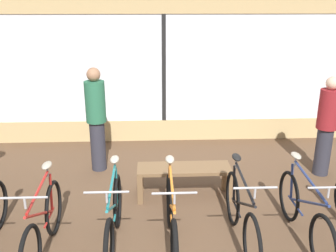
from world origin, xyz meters
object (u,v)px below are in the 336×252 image
Objects in this scene: bicycle_center_left at (114,220)px; customer_by_window at (327,125)px; bicycle_center_right at (241,216)px; bicycle_right at (304,214)px; customer_near_rack at (96,117)px; bicycle_left at (43,226)px; bicycle_center at (172,220)px; display_bench at (184,173)px.

customer_by_window is (3.37, 1.88, 0.51)m from bicycle_center_left.
customer_by_window is (1.84, 1.88, 0.50)m from bicycle_center_right.
bicycle_right is at bearing 0.66° from bicycle_center_left.
bicycle_center_left is 1.01× the size of bicycle_center_right.
bicycle_center_right is 2.68m from customer_by_window.
bicycle_right is 3.61m from customer_near_rack.
bicycle_left is 0.94× the size of bicycle_center.
bicycle_center_left is at bearing 175.79° from bicycle_center.
bicycle_center_right is 3.07m from customer_near_rack.
display_bench is at bearing 139.43° from bicycle_right.
bicycle_left is 0.92× the size of customer_near_rack.
bicycle_right is at bearing 2.72° from bicycle_center.
customer_by_window is (2.69, 1.93, 0.51)m from bicycle_center.
bicycle_center is 1.28m from display_bench.
display_bench is (0.25, 1.25, 0.01)m from bicycle_center.
bicycle_center_right is 0.96× the size of customer_near_rack.
bicycle_center is at bearing -176.86° from bicycle_center_right.
bicycle_center_left is 0.98× the size of bicycle_center.
bicycle_center_right reaches higher than bicycle_right.
customer_by_window is at bearing 45.61° from bicycle_center_right.
bicycle_center is 1.04× the size of customer_by_window.
bicycle_left is 0.81m from bicycle_center_left.
customer_by_window is (1.06, 1.85, 0.51)m from bicycle_right.
bicycle_right is at bearing -40.57° from display_bench.
customer_near_rack is at bearing 116.90° from bicycle_center.
bicycle_center_left is 1.25× the size of display_bench.
customer_near_rack is at bearing 141.55° from bicycle_right.
display_bench is (-0.59, 1.21, 0.00)m from bicycle_center_right.
bicycle_center_left is at bearing -179.34° from bicycle_right.
bicycle_center_right is 0.79m from bicycle_right.
customer_by_window is at bearing 15.52° from display_bench.
bicycle_left is 0.98× the size of customer_by_window.
display_bench is 0.82× the size of customer_by_window.
customer_near_rack is (-1.42, 1.04, 0.56)m from display_bench.
bicycle_center_right reaches higher than bicycle_center.
bicycle_center_left is at bearing -150.90° from customer_by_window.
bicycle_right reaches higher than display_bench.
bicycle_center is 1.63m from bicycle_right.
bicycle_right is 0.96× the size of customer_near_rack.
bicycle_right is at bearing 2.28° from bicycle_center_right.
bicycle_left is 0.96× the size of bicycle_center_left.
display_bench is 2.57m from customer_by_window.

